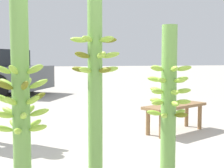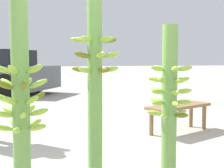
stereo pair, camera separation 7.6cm
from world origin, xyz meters
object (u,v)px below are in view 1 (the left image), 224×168
at_px(banana_stalk_center, 95,82).
at_px(market_bench, 175,110).
at_px(banana_stalk_right, 169,99).
at_px(banana_stalk_left, 21,92).

xyz_separation_m(banana_stalk_center, market_bench, (1.52, 1.55, -0.55)).
relative_size(banana_stalk_center, market_bench, 1.51).
xyz_separation_m(banana_stalk_center, banana_stalk_right, (0.68, 0.01, -0.18)).
height_order(banana_stalk_right, market_bench, banana_stalk_right).
height_order(banana_stalk_center, market_bench, banana_stalk_center).
bearing_deg(banana_stalk_right, market_bench, 61.35).
distance_m(banana_stalk_left, market_bench, 2.69).
height_order(banana_stalk_left, market_bench, banana_stalk_left).
height_order(banana_stalk_left, banana_stalk_right, banana_stalk_left).
relative_size(banana_stalk_left, banana_stalk_center, 0.98).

